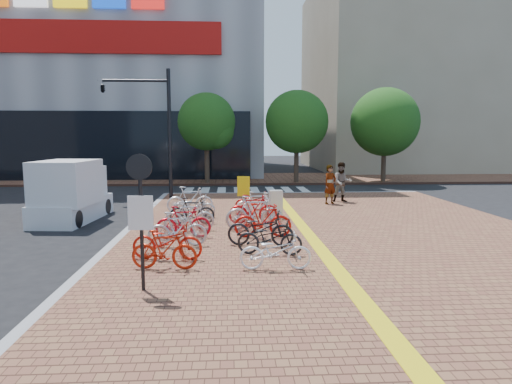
{
  "coord_description": "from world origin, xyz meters",
  "views": [
    {
      "loc": [
        -0.55,
        -13.02,
        3.33
      ],
      "look_at": [
        0.41,
        3.12,
        1.3
      ],
      "focal_mm": 32.0,
      "sensor_mm": 36.0,
      "label": 1
    }
  ],
  "objects": [
    {
      "name": "pedestrian_a",
      "position": [
        4.12,
        7.65,
        1.05
      ],
      "size": [
        0.78,
        0.69,
        1.81
      ],
      "primitive_type": "imported",
      "rotation": [
        0.0,
        0.0,
        0.48
      ],
      "color": "gray",
      "rests_on": "sidewalk"
    },
    {
      "name": "street_trees",
      "position": [
        5.04,
        17.45,
        4.1
      ],
      "size": [
        16.2,
        4.6,
        6.35
      ],
      "color": "#38281E",
      "rests_on": "far_sidewalk"
    },
    {
      "name": "bike_8",
      "position": [
        0.53,
        -2.57,
        0.6
      ],
      "size": [
        1.72,
        0.66,
        0.9
      ],
      "primitive_type": "imported",
      "rotation": [
        0.0,
        0.0,
        1.53
      ],
      "color": "white",
      "rests_on": "sidewalk"
    },
    {
      "name": "utility_box",
      "position": [
        1.24,
        4.24,
        0.68
      ],
      "size": [
        0.53,
        0.41,
        1.07
      ],
      "primitive_type": "cube",
      "rotation": [
        0.0,
        0.0,
        0.12
      ],
      "color": "silver",
      "rests_on": "sidewalk"
    },
    {
      "name": "sidewalk",
      "position": [
        3.0,
        -5.0,
        0.07
      ],
      "size": [
        14.0,
        34.0,
        0.15
      ],
      "primitive_type": "cube",
      "color": "brown",
      "rests_on": "ground"
    },
    {
      "name": "department_store",
      "position": [
        -15.99,
        31.95,
        13.98
      ],
      "size": [
        36.0,
        24.27,
        28.0
      ],
      "color": "gray",
      "rests_on": "ground"
    },
    {
      "name": "bike_1",
      "position": [
        -2.14,
        -1.49,
        0.63
      ],
      "size": [
        1.89,
        0.89,
        0.96
      ],
      "primitive_type": "imported",
      "rotation": [
        0.0,
        0.0,
        1.43
      ],
      "color": "red",
      "rests_on": "sidewalk"
    },
    {
      "name": "bike_11",
      "position": [
        0.49,
        0.9,
        0.69
      ],
      "size": [
        1.8,
        0.55,
        1.08
      ],
      "primitive_type": "imported",
      "rotation": [
        0.0,
        0.0,
        1.55
      ],
      "color": "red",
      "rests_on": "sidewalk"
    },
    {
      "name": "bike_5",
      "position": [
        -1.88,
        3.16,
        0.63
      ],
      "size": [
        1.62,
        0.51,
        0.97
      ],
      "primitive_type": "imported",
      "rotation": [
        0.0,
        0.0,
        1.6
      ],
      "color": "black",
      "rests_on": "sidewalk"
    },
    {
      "name": "bike_3",
      "position": [
        -1.96,
        0.89,
        0.66
      ],
      "size": [
        1.74,
        0.67,
        1.02
      ],
      "primitive_type": "imported",
      "rotation": [
        0.0,
        0.0,
        1.69
      ],
      "color": "#B20C19",
      "rests_on": "sidewalk"
    },
    {
      "name": "traffic_light_pole",
      "position": [
        -4.98,
        10.19,
        4.58
      ],
      "size": [
        3.45,
        1.33,
        6.42
      ],
      "color": "black",
      "rests_on": "sidewalk"
    },
    {
      "name": "bike_10",
      "position": [
        0.34,
        -0.2,
        0.65
      ],
      "size": [
        2.01,
        1.04,
        1.01
      ],
      "primitive_type": "imported",
      "rotation": [
        0.0,
        0.0,
        1.37
      ],
      "color": "black",
      "rests_on": "sidewalk"
    },
    {
      "name": "tactile_strip",
      "position": [
        2.0,
        -5.0,
        0.16
      ],
      "size": [
        0.4,
        34.0,
        0.01
      ],
      "primitive_type": "cube",
      "color": "yellow",
      "rests_on": "sidewalk"
    },
    {
      "name": "pedestrian_b",
      "position": [
        4.83,
        8.28,
        1.09
      ],
      "size": [
        0.94,
        0.74,
        1.88
      ],
      "primitive_type": "imported",
      "rotation": [
        0.0,
        0.0,
        -0.03
      ],
      "color": "#545B6A",
      "rests_on": "sidewalk"
    },
    {
      "name": "bike_13",
      "position": [
        0.31,
        3.1,
        0.68
      ],
      "size": [
        1.81,
        0.65,
        1.06
      ],
      "primitive_type": "imported",
      "rotation": [
        0.0,
        0.0,
        1.66
      ],
      "color": "#B20C0F",
      "rests_on": "sidewalk"
    },
    {
      "name": "ground",
      "position": [
        0.0,
        0.0,
        0.0
      ],
      "size": [
        120.0,
        120.0,
        0.0
      ],
      "primitive_type": "plane",
      "color": "black",
      "rests_on": "ground"
    },
    {
      "name": "yellow_sign",
      "position": [
        -0.03,
        3.48,
        1.32
      ],
      "size": [
        0.45,
        0.15,
        1.68
      ],
      "color": "#B7B7BC",
      "rests_on": "sidewalk"
    },
    {
      "name": "far_sidewalk",
      "position": [
        0.0,
        21.0,
        0.07
      ],
      "size": [
        70.0,
        8.0,
        0.15
      ],
      "primitive_type": "cube",
      "color": "brown",
      "rests_on": "ground"
    },
    {
      "name": "bike_6",
      "position": [
        -1.92,
        4.52,
        0.59
      ],
      "size": [
        1.7,
        0.69,
        0.88
      ],
      "primitive_type": "imported",
      "rotation": [
        0.0,
        0.0,
        1.51
      ],
      "color": "#BCBCC1",
      "rests_on": "sidewalk"
    },
    {
      "name": "crosswalk",
      "position": [
        0.5,
        14.0,
        0.01
      ],
      "size": [
        7.5,
        4.0,
        0.01
      ],
      "color": "silver",
      "rests_on": "ground"
    },
    {
      "name": "bike_4",
      "position": [
        -1.88,
        1.98,
        0.65
      ],
      "size": [
        1.7,
        0.61,
        1.0
      ],
      "primitive_type": "imported",
      "rotation": [
        0.0,
        0.0,
        1.66
      ],
      "color": "silver",
      "rests_on": "sidewalk"
    },
    {
      "name": "kerb_west",
      "position": [
        -4.0,
        -5.0,
        0.08
      ],
      "size": [
        0.25,
        34.0,
        0.15
      ],
      "primitive_type": "cube",
      "color": "gray",
      "rests_on": "ground"
    },
    {
      "name": "notice_sign",
      "position": [
        -2.33,
        -3.85,
        1.92
      ],
      "size": [
        0.52,
        0.13,
        2.81
      ],
      "color": "black",
      "rests_on": "sidewalk"
    },
    {
      "name": "bike_15",
      "position": [
        0.51,
        5.54,
        0.58
      ],
      "size": [
        1.65,
        0.64,
        0.86
      ],
      "primitive_type": "imported",
      "rotation": [
        0.0,
        0.0,
        1.53
      ],
      "color": "#AC0F0C",
      "rests_on": "sidewalk"
    },
    {
      "name": "kerb_north",
      "position": [
        3.0,
        12.0,
        0.08
      ],
      "size": [
        14.0,
        0.25,
        0.15
      ],
      "primitive_type": "cube",
      "color": "gray",
      "rests_on": "ground"
    },
    {
      "name": "building_beige",
      "position": [
        18.0,
        32.0,
        9.0
      ],
      "size": [
        20.0,
        18.0,
        18.0
      ],
      "primitive_type": "cube",
      "color": "gray",
      "rests_on": "ground"
    },
    {
      "name": "bike_2",
      "position": [
        -2.03,
        -0.15,
        0.66
      ],
      "size": [
        1.71,
        0.58,
        1.01
      ],
      "primitive_type": "imported",
      "rotation": [
        0.0,
        0.0,
        1.63
      ],
      "color": "#B0B0B5",
      "rests_on": "sidewalk"
    },
    {
      "name": "bike_7",
      "position": [
        -2.14,
        5.37,
        0.71
      ],
      "size": [
        1.89,
        0.64,
        1.12
      ],
      "primitive_type": "imported",
      "rotation": [
        0.0,
        0.0,
        1.64
      ],
      "color": "silver",
      "rests_on": "sidewalk"
    },
    {
      "name": "bike_14",
      "position": [
        0.54,
        4.52,
        0.65
      ],
      "size": [
        1.73,
        0.74,
        1.01
      ],
      "primitive_type": "imported",
      "rotation": [
        0.0,
        0.0,
        1.73
      ],
      "color": "white",
      "rests_on": "sidewalk"
    },
    {
      "name": "box_truck",
      "position": [
        -6.68,
        4.93,
        1.12
      ],
      "size": [
        2.17,
        4.27,
        2.38
      ],
      "color": "silver",
      "rests_on": "ground"
    },
    {
      "name": "bike_0",
      "position": [
        -2.1,
        -2.36,
        0.63
      ],
      "size": [
        1.62,
        0.63,
        0.95
      ],
      "primitive_type": "imported",
      "rotation": [
        0.0,
        0.0,
        1.46
      ],
      "color": "#AC200C",
      "rests_on": "sidewalk"
    },
    {
      "name": "bike_9",
      "position": [
        0.52,
        -1.18,
        0.61
      ],
      "size": [
        1.83,
        0.95,
        0.91
      ],
      "primitive_type": "imported",
      "rotation": [
        0.0,
        0.0,
        1.36
      ],
      "color": "black",
      "rests_on": "sidewalk"
    },
    {
      "name": "bike_12",
      "position": [
        0.29,
        2.05,
        0.73
      ],
      "size": [
        1.97,
        0.69,
        1.16
      ],
      "primitive_type": "imported",
      "rotation": [
        0.0,
        0.0,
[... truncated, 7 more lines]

